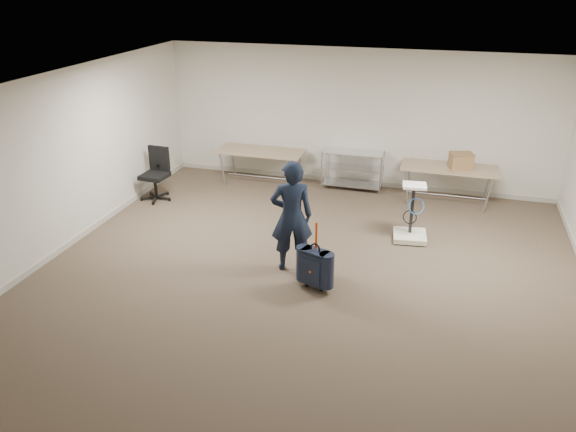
% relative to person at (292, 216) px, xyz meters
% --- Properties ---
extents(ground, '(9.00, 9.00, 0.00)m').
position_rel_person_xyz_m(ground, '(0.28, -0.60, -0.86)').
color(ground, '#413227').
rests_on(ground, ground).
extents(room_shell, '(8.00, 9.00, 9.00)m').
position_rel_person_xyz_m(room_shell, '(0.28, 0.78, -0.81)').
color(room_shell, beige).
rests_on(room_shell, ground).
extents(folding_table_left, '(1.80, 0.75, 0.73)m').
position_rel_person_xyz_m(folding_table_left, '(-1.62, 3.35, -0.18)').
color(folding_table_left, '#8C7056').
rests_on(folding_table_left, ground).
extents(folding_table_right, '(1.80, 0.75, 0.73)m').
position_rel_person_xyz_m(folding_table_right, '(2.18, 3.35, -0.18)').
color(folding_table_right, '#8C7056').
rests_on(folding_table_right, ground).
extents(wire_shelf, '(1.22, 0.47, 0.80)m').
position_rel_person_xyz_m(wire_shelf, '(0.28, 3.60, -0.42)').
color(wire_shelf, silver).
rests_on(wire_shelf, ground).
extents(person, '(0.73, 0.61, 1.72)m').
position_rel_person_xyz_m(person, '(0.00, 0.00, 0.00)').
color(person, black).
rests_on(person, ground).
extents(suitcase, '(0.43, 0.33, 1.03)m').
position_rel_person_xyz_m(suitcase, '(0.48, -0.50, -0.51)').
color(suitcase, black).
rests_on(suitcase, ground).
extents(office_chair, '(0.62, 0.62, 1.02)m').
position_rel_person_xyz_m(office_chair, '(-3.33, 1.98, -0.55)').
color(office_chair, black).
rests_on(office_chair, ground).
extents(equipment_cart, '(0.60, 0.60, 0.99)m').
position_rel_person_xyz_m(equipment_cart, '(1.65, 1.50, -0.60)').
color(equipment_cart, silver).
rests_on(equipment_cart, ground).
extents(cardboard_box, '(0.48, 0.41, 0.30)m').
position_rel_person_xyz_m(cardboard_box, '(2.37, 3.32, 0.02)').
color(cardboard_box, olive).
rests_on(cardboard_box, folding_table_right).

